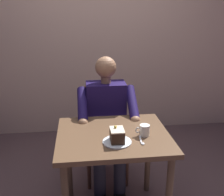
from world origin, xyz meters
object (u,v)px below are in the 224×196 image
at_px(chair, 105,128).
at_px(cake_slice, 117,135).
at_px(dining_table, 113,147).
at_px(dessert_spoon, 142,141).
at_px(seated_person, 107,122).
at_px(coffee_cup, 144,130).

bearing_deg(chair, cake_slice, 90.70).
relative_size(dining_table, dessert_spoon, 5.83).
bearing_deg(seated_person, coffee_cup, 113.21).
distance_m(dining_table, seated_person, 0.47).
height_order(dining_table, coffee_cup, coffee_cup).
distance_m(chair, seated_person, 0.22).
distance_m(dining_table, chair, 0.66).
distance_m(coffee_cup, dessert_spoon, 0.11).
bearing_deg(chair, coffee_cup, 107.81).
height_order(cake_slice, coffee_cup, cake_slice).
bearing_deg(coffee_cup, dining_table, -13.65).
height_order(chair, cake_slice, chair).
xyz_separation_m(dining_table, chair, (0.00, -0.64, -0.13)).
bearing_deg(coffee_cup, chair, -72.19).
relative_size(dining_table, seated_person, 0.67).
xyz_separation_m(dining_table, seated_person, (0.00, -0.47, 0.01)).
relative_size(coffee_cup, dessert_spoon, 0.76).
relative_size(dining_table, coffee_cup, 7.68).
distance_m(dining_table, coffee_cup, 0.28).
bearing_deg(coffee_cup, cake_slice, 21.50).
distance_m(seated_person, coffee_cup, 0.59).
distance_m(chair, dessert_spoon, 0.85).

